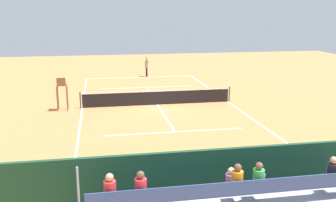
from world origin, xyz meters
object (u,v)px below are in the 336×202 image
object	(u,v)px
bleacher_stand	(238,199)
equipment_bag	(255,189)
tennis_player	(147,66)
tennis_net	(157,98)
umpire_chair	(62,90)
tennis_ball_far	(155,78)
tennis_ball_near	(139,78)
tennis_racket	(136,76)
courtside_bench	(298,174)

from	to	relation	value
bleacher_stand	equipment_bag	bearing A→B (deg)	-124.98
equipment_bag	tennis_player	xyz separation A→B (m)	(0.69, -24.65, 0.84)
tennis_net	umpire_chair	distance (m)	6.26
tennis_net	tennis_ball_far	world-z (taller)	tennis_net
tennis_net	tennis_ball_near	xyz separation A→B (m)	(0.17, -10.50, -0.47)
tennis_racket	tennis_ball_far	xyz separation A→B (m)	(-1.60, 1.60, 0.02)
tennis_net	bleacher_stand	bearing A→B (deg)	89.92
tennis_racket	tennis_ball_far	size ratio (longest dim) A/B	8.07
equipment_bag	tennis_ball_near	distance (m)	23.95
tennis_ball_far	tennis_net	bearing A→B (deg)	82.39
equipment_bag	tennis_player	distance (m)	24.68
courtside_bench	tennis_player	size ratio (longest dim) A/B	0.93
equipment_bag	tennis_ball_near	size ratio (longest dim) A/B	13.64
courtside_bench	tennis_player	world-z (taller)	tennis_player
courtside_bench	tennis_ball_far	xyz separation A→B (m)	(1.71, -23.29, -0.53)
tennis_player	tennis_racket	bearing A→B (deg)	-20.73
tennis_player	tennis_ball_near	world-z (taller)	tennis_player
equipment_bag	courtside_bench	bearing A→B (deg)	-175.57
tennis_net	tennis_racket	bearing A→B (deg)	-88.72
tennis_player	umpire_chair	bearing A→B (deg)	59.18
bleacher_stand	umpire_chair	world-z (taller)	bleacher_stand
tennis_racket	equipment_bag	bearing A→B (deg)	93.77
bleacher_stand	tennis_racket	world-z (taller)	bleacher_stand
tennis_net	equipment_bag	distance (m)	13.48
tennis_racket	courtside_bench	bearing A→B (deg)	97.57
tennis_racket	tennis_ball_near	world-z (taller)	tennis_ball_near
umpire_chair	tennis_player	size ratio (longest dim) A/B	1.11
tennis_player	tennis_racket	distance (m)	1.44
umpire_chair	tennis_racket	xyz separation A→B (m)	(-5.94, -11.94, -1.30)
umpire_chair	tennis_ball_far	distance (m)	12.86
umpire_chair	tennis_ball_near	world-z (taller)	umpire_chair
bleacher_stand	tennis_racket	xyz separation A→B (m)	(0.24, -27.03, -0.97)
bleacher_stand	equipment_bag	size ratio (longest dim) A/B	10.07
tennis_net	courtside_bench	xyz separation A→B (m)	(-3.05, 13.27, 0.06)
equipment_bag	tennis_ball_near	bearing A→B (deg)	-86.27
umpire_chair	tennis_ball_near	size ratio (longest dim) A/B	32.42
equipment_bag	tennis_ball_far	xyz separation A→B (m)	(0.05, -23.42, -0.15)
courtside_bench	bleacher_stand	bearing A→B (deg)	34.94
tennis_net	tennis_ball_far	bearing A→B (deg)	-97.61
courtside_bench	equipment_bag	size ratio (longest dim) A/B	2.00
bleacher_stand	umpire_chair	xyz separation A→B (m)	(6.18, -15.10, 0.33)
tennis_net	tennis_ball_near	distance (m)	10.51
equipment_bag	tennis_player	bearing A→B (deg)	-88.41
courtside_bench	tennis_racket	distance (m)	25.11
courtside_bench	tennis_racket	bearing A→B (deg)	-82.43
umpire_chair	equipment_bag	xyz separation A→B (m)	(-7.59, 13.08, -1.13)
tennis_net	equipment_bag	xyz separation A→B (m)	(-1.39, 13.40, -0.32)
tennis_racket	tennis_ball_far	bearing A→B (deg)	135.08
courtside_bench	tennis_ball_far	distance (m)	23.36
equipment_bag	tennis_racket	world-z (taller)	equipment_bag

